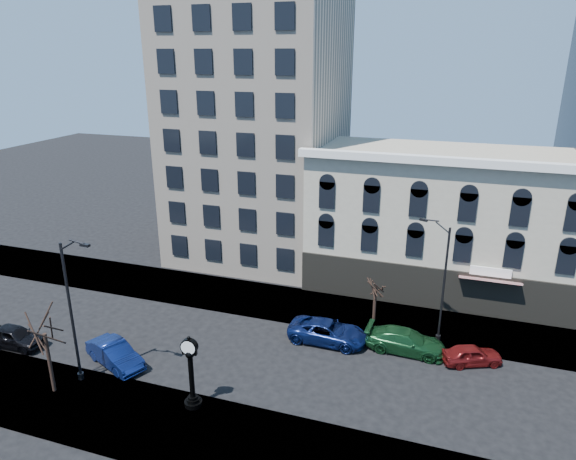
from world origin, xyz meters
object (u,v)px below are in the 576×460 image
(car_near_b, at_px, (115,354))
(street_clock, at_px, (191,375))
(car_near_a, at_px, (15,336))
(street_lamp_near, at_px, (74,274))

(car_near_b, bearing_deg, street_clock, -84.34)
(car_near_a, distance_m, car_near_b, 8.15)
(car_near_a, xyz_separation_m, car_near_b, (8.15, 0.31, 0.04))
(street_lamp_near, xyz_separation_m, car_near_b, (0.30, 2.26, -6.70))
(street_clock, relative_size, street_lamp_near, 0.47)
(street_lamp_near, bearing_deg, street_clock, 5.63)
(street_clock, distance_m, street_lamp_near, 9.00)
(street_clock, bearing_deg, street_lamp_near, 173.64)
(street_clock, height_order, car_near_b, street_clock)
(street_lamp_near, height_order, car_near_b, street_lamp_near)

